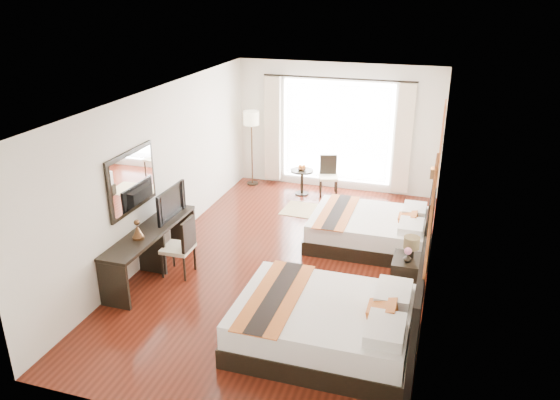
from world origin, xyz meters
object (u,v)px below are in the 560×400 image
(desk_chair, at_px, (180,257))
(fruit_bowl, at_px, (302,169))
(floor_lamp, at_px, (251,123))
(bed_near, at_px, (331,323))
(window_chair, at_px, (328,183))
(console_desk, at_px, (152,251))
(side_table, at_px, (302,182))
(nightstand, at_px, (407,275))
(vase, at_px, (407,261))
(table_lamp, at_px, (411,244))
(television, at_px, (166,202))
(bed_far, at_px, (374,229))

(desk_chair, distance_m, fruit_bowl, 4.09)
(floor_lamp, bearing_deg, bed_near, -60.57)
(bed_near, bearing_deg, desk_chair, 157.81)
(window_chair, bearing_deg, console_desk, -40.95)
(side_table, bearing_deg, floor_lamp, 167.78)
(bed_near, xyz_separation_m, window_chair, (-1.21, 5.26, -0.08))
(nightstand, bearing_deg, vase, -99.12)
(vase, xyz_separation_m, side_table, (-2.56, 3.55, -0.28))
(nightstand, relative_size, console_desk, 0.26)
(table_lamp, distance_m, side_table, 4.28)
(console_desk, xyz_separation_m, desk_chair, (0.44, 0.08, -0.08))
(television, distance_m, fruit_bowl, 3.79)
(fruit_bowl, distance_m, window_chair, 0.67)
(nightstand, distance_m, console_desk, 4.01)
(console_desk, bearing_deg, bed_far, 32.38)
(vase, xyz_separation_m, console_desk, (-3.94, -0.52, -0.18))
(floor_lamp, distance_m, fruit_bowl, 1.55)
(table_lamp, bearing_deg, console_desk, -169.99)
(console_desk, bearing_deg, side_table, 71.29)
(bed_far, xyz_separation_m, fruit_bowl, (-1.87, 2.00, 0.28))
(vase, distance_m, floor_lamp, 5.48)
(side_table, bearing_deg, television, -111.11)
(bed_near, relative_size, desk_chair, 2.38)
(bed_far, distance_m, table_lamp, 1.60)
(floor_lamp, relative_size, side_table, 3.04)
(window_chair, bearing_deg, side_table, -89.20)
(television, relative_size, fruit_bowl, 4.56)
(bed_far, distance_m, window_chair, 2.55)
(floor_lamp, bearing_deg, table_lamp, -43.39)
(table_lamp, distance_m, desk_chair, 3.61)
(bed_near, xyz_separation_m, fruit_bowl, (-1.77, 5.08, 0.25))
(vase, relative_size, console_desk, 0.06)
(desk_chair, xyz_separation_m, side_table, (0.93, 3.99, -0.01))
(desk_chair, relative_size, side_table, 1.73)
(bed_near, distance_m, vase, 1.75)
(bed_far, relative_size, nightstand, 3.67)
(table_lamp, relative_size, console_desk, 0.17)
(vase, bearing_deg, bed_near, -117.38)
(console_desk, distance_m, television, 0.84)
(floor_lamp, height_order, side_table, floor_lamp)
(bed_far, relative_size, side_table, 3.73)
(side_table, distance_m, window_chair, 0.58)
(nightstand, distance_m, window_chair, 4.14)
(desk_chair, bearing_deg, console_desk, 9.64)
(bed_far, bearing_deg, vase, -65.71)
(table_lamp, bearing_deg, vase, -99.88)
(television, distance_m, window_chair, 4.22)
(bed_near, xyz_separation_m, floor_lamp, (-3.02, 5.36, 1.11))
(bed_far, xyz_separation_m, table_lamp, (0.73, -1.36, 0.45))
(bed_near, height_order, bed_far, bed_near)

